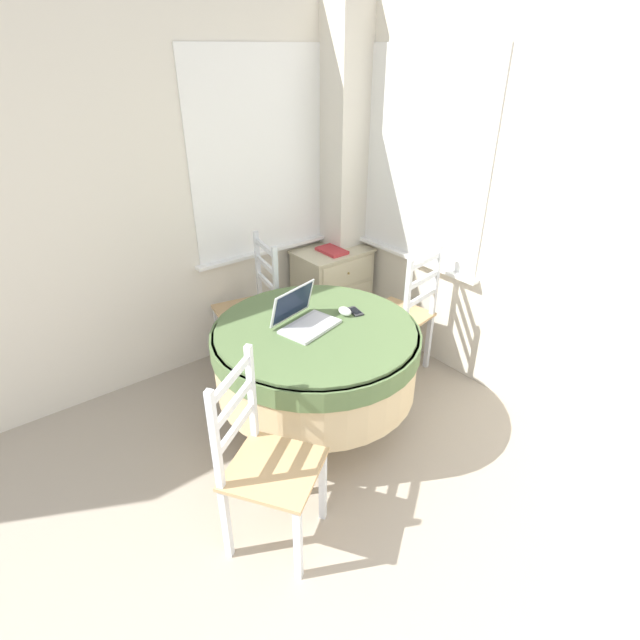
% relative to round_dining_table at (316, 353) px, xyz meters
% --- Properties ---
extents(corner_room_shell, '(4.60, 5.18, 2.55)m').
position_rel_round_dining_table_xyz_m(corner_room_shell, '(0.28, -0.01, 0.74)').
color(corner_room_shell, silver).
rests_on(corner_room_shell, ground_plane).
extents(round_dining_table, '(1.25, 1.25, 0.72)m').
position_rel_round_dining_table_xyz_m(round_dining_table, '(0.00, 0.00, 0.00)').
color(round_dining_table, '#4C3D2D').
rests_on(round_dining_table, ground_plane).
extents(laptop, '(0.40, 0.34, 0.23)m').
position_rel_round_dining_table_xyz_m(laptop, '(-0.04, 0.06, 0.23)').
color(laptop, silver).
rests_on(laptop, round_dining_table).
extents(computer_mouse, '(0.06, 0.10, 0.05)m').
position_rel_round_dining_table_xyz_m(computer_mouse, '(0.24, 0.01, 0.21)').
color(computer_mouse, white).
rests_on(computer_mouse, round_dining_table).
extents(cell_phone, '(0.08, 0.13, 0.01)m').
position_rel_round_dining_table_xyz_m(cell_phone, '(0.31, -0.00, 0.19)').
color(cell_phone, '#2D2D33').
rests_on(cell_phone, round_dining_table).
extents(dining_chair_near_back_window, '(0.48, 0.48, 0.99)m').
position_rel_round_dining_table_xyz_m(dining_chair_near_back_window, '(0.07, 0.87, -0.07)').
color(dining_chair_near_back_window, tan).
rests_on(dining_chair_near_back_window, ground_plane).
extents(dining_chair_near_right_window, '(0.47, 0.47, 0.99)m').
position_rel_round_dining_table_xyz_m(dining_chair_near_right_window, '(0.87, 0.10, -0.07)').
color(dining_chair_near_right_window, tan).
rests_on(dining_chair_near_right_window, ground_plane).
extents(dining_chair_camera_near, '(0.57, 0.57, 0.99)m').
position_rel_round_dining_table_xyz_m(dining_chair_camera_near, '(-0.70, -0.52, -0.07)').
color(dining_chair_camera_near, tan).
rests_on(dining_chair_camera_near, ground_plane).
extents(corner_cabinet, '(0.60, 0.43, 0.72)m').
position_rel_round_dining_table_xyz_m(corner_cabinet, '(0.89, 0.93, -0.18)').
color(corner_cabinet, beige).
rests_on(corner_cabinet, ground_plane).
extents(book_on_cabinet, '(0.16, 0.25, 0.02)m').
position_rel_round_dining_table_xyz_m(book_on_cabinet, '(0.86, 0.90, 0.19)').
color(book_on_cabinet, '#BC3338').
rests_on(book_on_cabinet, corner_cabinet).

